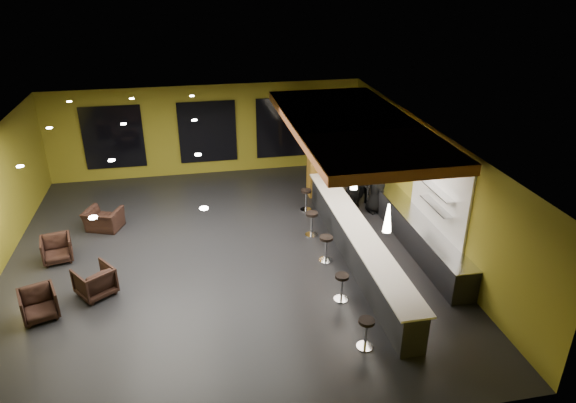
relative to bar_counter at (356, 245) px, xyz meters
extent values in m
cube|color=black|center=(-3.65, 1.00, -0.55)|extent=(12.00, 13.00, 0.10)
cube|color=black|center=(-3.65, 1.00, 3.05)|extent=(12.00, 13.00, 0.10)
cube|color=olive|center=(-3.65, 7.55, 1.25)|extent=(12.00, 0.10, 3.50)
cube|color=olive|center=(-3.65, -5.55, 1.25)|extent=(12.00, 0.10, 3.50)
cube|color=olive|center=(2.40, 1.00, 1.25)|extent=(0.10, 13.00, 3.50)
cube|color=#98532C|center=(0.35, 2.00, 2.86)|extent=(3.60, 8.00, 0.28)
cube|color=black|center=(-7.15, 7.44, 1.20)|extent=(2.20, 0.06, 2.40)
cube|color=black|center=(-3.65, 7.44, 1.20)|extent=(2.20, 0.06, 2.40)
cube|color=black|center=(-0.65, 7.44, 1.20)|extent=(2.20, 0.06, 2.40)
cube|color=white|center=(2.31, 0.00, 1.50)|extent=(0.06, 3.20, 2.40)
cube|color=black|center=(0.00, 0.00, 0.00)|extent=(0.60, 8.00, 1.00)
cube|color=white|center=(0.00, 0.00, 0.52)|extent=(0.78, 8.10, 0.05)
cube|color=black|center=(2.00, 0.50, -0.07)|extent=(0.70, 6.00, 0.86)
cube|color=silver|center=(2.00, 0.50, 0.39)|extent=(0.72, 6.00, 0.03)
cube|color=silver|center=(2.17, -0.20, 1.10)|extent=(0.30, 1.50, 0.03)
cube|color=silver|center=(2.17, -0.20, 1.55)|extent=(0.30, 1.50, 0.03)
cube|color=#996922|center=(0.00, 4.60, 1.25)|extent=(0.60, 0.60, 3.50)
cone|color=white|center=(0.00, -2.00, 1.85)|extent=(0.20, 0.20, 0.70)
cone|color=white|center=(0.00, 0.50, 1.85)|extent=(0.20, 0.20, 0.70)
cone|color=white|center=(0.00, 3.00, 1.85)|extent=(0.20, 0.20, 0.70)
imported|color=black|center=(0.77, 2.89, 0.40)|extent=(0.77, 0.64, 1.81)
imported|color=black|center=(1.50, 3.41, 0.28)|extent=(0.88, 0.75, 1.57)
imported|color=black|center=(1.60, 2.87, 0.33)|extent=(0.90, 0.68, 1.65)
imported|color=black|center=(-8.13, -1.00, -0.13)|extent=(1.02, 1.03, 0.74)
imported|color=black|center=(-6.96, -0.29, -0.11)|extent=(1.18, 1.18, 0.78)
imported|color=black|center=(-8.24, 1.62, -0.13)|extent=(0.94, 0.95, 0.73)
imported|color=black|center=(-7.20, 3.32, -0.16)|extent=(1.29, 1.22, 0.68)
cylinder|color=silver|center=(-0.91, -3.49, -0.49)|extent=(0.37, 0.37, 0.03)
cylinder|color=silver|center=(-0.91, -3.49, -0.15)|extent=(0.07, 0.07, 0.65)
cylinder|color=black|center=(-0.91, -3.49, 0.20)|extent=(0.35, 0.35, 0.07)
cylinder|color=silver|center=(-0.93, -1.71, -0.49)|extent=(0.37, 0.37, 0.03)
cylinder|color=silver|center=(-0.93, -1.71, -0.16)|extent=(0.06, 0.06, 0.64)
cylinder|color=black|center=(-0.93, -1.71, 0.19)|extent=(0.35, 0.35, 0.07)
cylinder|color=silver|center=(-0.83, 0.15, -0.49)|extent=(0.39, 0.39, 0.03)
cylinder|color=silver|center=(-0.83, 0.15, -0.14)|extent=(0.07, 0.07, 0.68)
cylinder|color=black|center=(-0.83, 0.15, 0.23)|extent=(0.37, 0.37, 0.08)
cylinder|color=silver|center=(-0.88, 1.67, -0.49)|extent=(0.39, 0.39, 0.03)
cylinder|color=silver|center=(-0.88, 1.67, -0.14)|extent=(0.07, 0.07, 0.69)
cylinder|color=black|center=(-0.88, 1.67, 0.24)|extent=(0.37, 0.37, 0.08)
cylinder|color=silver|center=(-0.65, 3.43, -0.49)|extent=(0.38, 0.38, 0.03)
cylinder|color=silver|center=(-0.65, 3.43, -0.15)|extent=(0.07, 0.07, 0.67)
cylinder|color=black|center=(-0.65, 3.43, 0.21)|extent=(0.36, 0.36, 0.08)
camera|label=1|loc=(-4.27, -11.83, 7.21)|focal=32.00mm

